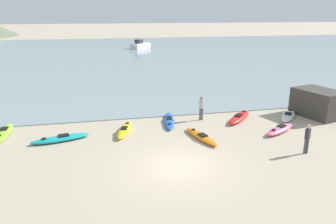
# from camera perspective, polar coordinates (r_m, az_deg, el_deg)

# --- Properties ---
(ground_plane) EXTENTS (400.00, 400.00, 0.00)m
(ground_plane) POSITION_cam_1_polar(r_m,az_deg,el_deg) (15.23, 1.55, -9.37)
(ground_plane) COLOR tan
(bay_water) EXTENTS (160.00, 70.00, 0.06)m
(bay_water) POSITION_cam_1_polar(r_m,az_deg,el_deg) (56.07, -9.12, 9.89)
(bay_water) COLOR gray
(bay_water) RESTS_ON ground_plane
(kayak_on_sand_0) EXTENTS (1.25, 3.50, 0.29)m
(kayak_on_sand_0) POSITION_cam_1_polar(r_m,az_deg,el_deg) (20.91, 0.23, -1.52)
(kayak_on_sand_0) COLOR blue
(kayak_on_sand_0) RESTS_ON ground_plane
(kayak_on_sand_1) EXTENTS (2.50, 2.77, 0.37)m
(kayak_on_sand_1) POSITION_cam_1_polar(r_m,az_deg,el_deg) (23.23, 20.22, -0.58)
(kayak_on_sand_1) COLOR white
(kayak_on_sand_1) RESTS_ON ground_plane
(kayak_on_sand_2) EXTENTS (0.75, 3.24, 0.40)m
(kayak_on_sand_2) POSITION_cam_1_polar(r_m,az_deg,el_deg) (20.89, -26.70, -3.26)
(kayak_on_sand_2) COLOR #8CCC2D
(kayak_on_sand_2) RESTS_ON ground_plane
(kayak_on_sand_3) EXTENTS (1.46, 2.91, 0.37)m
(kayak_on_sand_3) POSITION_cam_1_polar(r_m,az_deg,el_deg) (19.33, -7.53, -3.13)
(kayak_on_sand_3) COLOR yellow
(kayak_on_sand_3) RESTS_ON ground_plane
(kayak_on_sand_4) EXTENTS (2.72, 2.02, 0.39)m
(kayak_on_sand_4) POSITION_cam_1_polar(r_m,az_deg,el_deg) (20.33, 18.93, -2.88)
(kayak_on_sand_4) COLOR #E5668C
(kayak_on_sand_4) RESTS_ON ground_plane
(kayak_on_sand_5) EXTENTS (3.24, 1.51, 0.33)m
(kayak_on_sand_5) POSITION_cam_1_polar(r_m,az_deg,el_deg) (18.89, -18.16, -4.39)
(kayak_on_sand_5) COLOR teal
(kayak_on_sand_5) RESTS_ON ground_plane
(kayak_on_sand_6) EXTENTS (2.75, 2.86, 0.39)m
(kayak_on_sand_6) POSITION_cam_1_polar(r_m,az_deg,el_deg) (21.93, 12.32, -0.89)
(kayak_on_sand_6) COLOR red
(kayak_on_sand_6) RESTS_ON ground_plane
(kayak_on_sand_7) EXTENTS (1.39, 3.19, 0.30)m
(kayak_on_sand_7) POSITION_cam_1_polar(r_m,az_deg,el_deg) (18.39, 5.81, -4.24)
(kayak_on_sand_7) COLOR orange
(kayak_on_sand_7) RESTS_ON ground_plane
(person_near_foreground) EXTENTS (0.31, 0.25, 1.52)m
(person_near_foreground) POSITION_cam_1_polar(r_m,az_deg,el_deg) (17.56, 23.10, -4.03)
(person_near_foreground) COLOR #4C4C4C
(person_near_foreground) RESTS_ON ground_plane
(person_near_waterline) EXTENTS (0.32, 0.27, 1.59)m
(person_near_waterline) POSITION_cam_1_polar(r_m,az_deg,el_deg) (21.30, 5.83, 0.96)
(person_near_waterline) COLOR #4C4C4C
(person_near_waterline) RESTS_ON ground_plane
(moored_boat_1) EXTENTS (4.31, 4.30, 1.72)m
(moored_boat_1) POSITION_cam_1_polar(r_m,az_deg,el_deg) (64.35, -4.87, 11.50)
(moored_boat_1) COLOR white
(moored_boat_1) RESTS_ON bay_water
(shoreline_rock) EXTENTS (2.88, 3.54, 1.80)m
(shoreline_rock) POSITION_cam_1_polar(r_m,az_deg,el_deg) (24.31, 24.70, 1.46)
(shoreline_rock) COLOR #423D38
(shoreline_rock) RESTS_ON ground_plane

